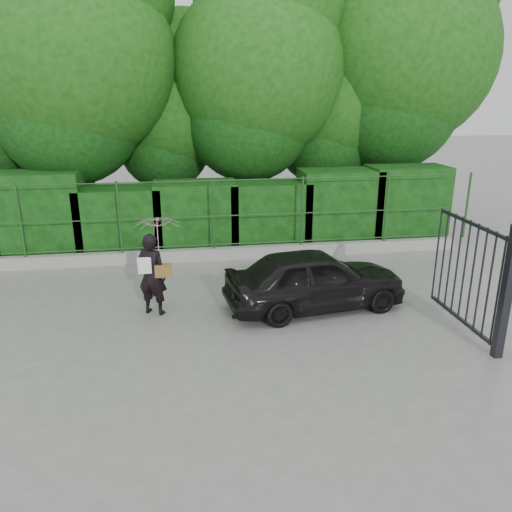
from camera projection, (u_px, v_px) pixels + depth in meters
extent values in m
plane|color=gray|center=(210.00, 342.00, 8.64)|extent=(80.00, 80.00, 0.00)
cube|color=#9E9E99|center=(199.00, 255.00, 12.82)|extent=(14.00, 0.25, 0.30)
cylinder|color=#1F481D|center=(20.00, 221.00, 11.88)|extent=(0.06, 0.06, 1.80)
cylinder|color=#1F481D|center=(119.00, 218.00, 12.21)|extent=(0.06, 0.06, 1.80)
cylinder|color=#1F481D|center=(213.00, 214.00, 12.55)|extent=(0.06, 0.06, 1.80)
cylinder|color=#1F481D|center=(302.00, 211.00, 12.88)|extent=(0.06, 0.06, 1.80)
cylinder|color=#1F481D|center=(387.00, 208.00, 13.21)|extent=(0.06, 0.06, 1.80)
cylinder|color=#1F481D|center=(467.00, 205.00, 13.54)|extent=(0.06, 0.06, 1.80)
cylinder|color=#1F481D|center=(198.00, 245.00, 12.74)|extent=(13.60, 0.03, 0.03)
cylinder|color=#1F481D|center=(197.00, 217.00, 12.50)|extent=(13.60, 0.03, 0.03)
cylinder|color=#1F481D|center=(196.00, 181.00, 12.22)|extent=(13.60, 0.03, 0.03)
cube|color=black|center=(40.00, 215.00, 12.88)|extent=(2.20, 1.20, 2.22)
cube|color=black|center=(120.00, 221.00, 13.24)|extent=(2.20, 1.20, 1.76)
cube|color=black|center=(196.00, 216.00, 13.51)|extent=(2.20, 1.20, 1.86)
cube|color=black|center=(269.00, 214.00, 13.81)|extent=(2.20, 1.20, 1.81)
cube|color=black|center=(338.00, 207.00, 14.05)|extent=(2.20, 1.20, 2.09)
cube|color=black|center=(405.00, 204.00, 14.33)|extent=(2.20, 1.20, 2.15)
cylinder|color=black|center=(5.00, 172.00, 14.77)|extent=(0.36, 0.36, 3.75)
cylinder|color=black|center=(87.00, 161.00, 14.26)|extent=(0.36, 0.36, 4.50)
sphere|color=#14470F|center=(76.00, 60.00, 13.42)|extent=(5.40, 5.40, 5.40)
cylinder|color=black|center=(176.00, 174.00, 16.04)|extent=(0.36, 0.36, 3.25)
sphere|color=#14470F|center=(173.00, 111.00, 15.43)|extent=(3.90, 3.90, 3.90)
cylinder|color=black|center=(257.00, 161.00, 15.31)|extent=(0.36, 0.36, 4.25)
sphere|color=#14470F|center=(258.00, 72.00, 14.51)|extent=(5.10, 5.10, 5.10)
cylinder|color=black|center=(329.00, 168.00, 16.44)|extent=(0.36, 0.36, 3.50)
sphere|color=#14470F|center=(332.00, 101.00, 15.79)|extent=(4.20, 4.20, 4.20)
cylinder|color=black|center=(393.00, 149.00, 16.16)|extent=(0.36, 0.36, 4.75)
sphere|color=#14470F|center=(401.00, 54.00, 15.27)|extent=(5.70, 5.70, 5.70)
cube|color=#222228|center=(506.00, 294.00, 7.83)|extent=(0.14, 0.14, 2.20)
cube|color=#222228|center=(459.00, 318.00, 9.20)|extent=(0.05, 2.00, 0.06)
cube|color=#222228|center=(473.00, 224.00, 8.64)|extent=(0.05, 2.00, 0.06)
cylinder|color=#222228|center=(498.00, 292.00, 8.03)|extent=(0.04, 0.04, 1.90)
cylinder|color=#222228|center=(489.00, 287.00, 8.27)|extent=(0.04, 0.04, 1.90)
cylinder|color=#222228|center=(480.00, 281.00, 8.50)|extent=(0.04, 0.04, 1.90)
cylinder|color=#222228|center=(472.00, 276.00, 8.74)|extent=(0.04, 0.04, 1.90)
cylinder|color=#222228|center=(464.00, 271.00, 8.97)|extent=(0.04, 0.04, 1.90)
cylinder|color=#222228|center=(457.00, 267.00, 9.21)|extent=(0.04, 0.04, 1.90)
cylinder|color=#222228|center=(450.00, 263.00, 9.44)|extent=(0.04, 0.04, 1.90)
cylinder|color=#222228|center=(443.00, 258.00, 9.68)|extent=(0.04, 0.04, 1.90)
cylinder|color=#222228|center=(437.00, 254.00, 9.91)|extent=(0.04, 0.04, 1.90)
imported|color=black|center=(152.00, 274.00, 9.53)|extent=(0.70, 0.59, 1.62)
imported|color=#FFBFE4|center=(158.00, 237.00, 9.38)|extent=(0.86, 0.87, 0.79)
cube|color=brown|center=(163.00, 270.00, 9.46)|extent=(0.32, 0.15, 0.24)
cube|color=white|center=(145.00, 266.00, 9.33)|extent=(0.25, 0.02, 0.32)
imported|color=black|center=(315.00, 279.00, 9.85)|extent=(3.74, 1.94, 1.22)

